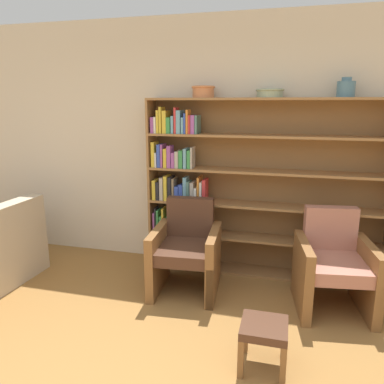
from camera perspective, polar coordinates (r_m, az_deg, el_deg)
wall_back at (r=4.19m, az=5.11°, el=6.97°), size 12.00×0.06×2.75m
bookshelf at (r=4.07m, az=6.99°, el=0.27°), size 2.51×0.30×1.89m
bowl_brass at (r=4.02m, az=1.74°, el=15.12°), size 0.25×0.25×0.12m
bowl_copper at (r=3.92m, az=11.77°, el=14.62°), size 0.28×0.28×0.09m
vase_tall at (r=3.94m, az=22.41°, el=14.36°), size 0.17×0.17×0.18m
armchair_leather at (r=3.78m, az=-0.86°, el=-8.92°), size 0.69×0.73×0.89m
armchair_cushioned at (r=3.69m, az=20.75°, el=-10.43°), size 0.73×0.76×0.89m
footstool at (r=2.84m, az=10.91°, el=-20.30°), size 0.32×0.32×0.35m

